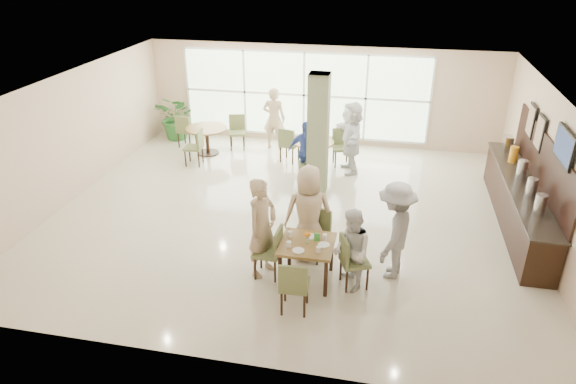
% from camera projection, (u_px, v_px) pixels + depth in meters
% --- Properties ---
extents(ground, '(10.00, 10.00, 0.00)m').
position_uv_depth(ground, '(290.00, 213.00, 11.17)').
color(ground, beige).
rests_on(ground, ground).
extents(room_shell, '(10.00, 10.00, 10.00)m').
position_uv_depth(room_shell, '(290.00, 139.00, 10.43)').
color(room_shell, white).
rests_on(room_shell, ground).
extents(window_bank, '(7.00, 0.04, 7.00)m').
position_uv_depth(window_bank, '(304.00, 95.00, 14.58)').
color(window_bank, silver).
rests_on(window_bank, ground).
extents(column, '(0.45, 0.45, 2.80)m').
position_uv_depth(column, '(318.00, 135.00, 11.54)').
color(column, '#697450').
rests_on(column, ground).
extents(main_table, '(0.91, 0.91, 0.75)m').
position_uv_depth(main_table, '(307.00, 248.00, 8.67)').
color(main_table, brown).
rests_on(main_table, ground).
extents(round_table_left, '(1.13, 1.13, 0.75)m').
position_uv_depth(round_table_left, '(207.00, 134.00, 14.09)').
color(round_table_left, brown).
rests_on(round_table_left, ground).
extents(round_table_right, '(1.04, 1.04, 0.75)m').
position_uv_depth(round_table_right, '(313.00, 148.00, 13.13)').
color(round_table_right, brown).
rests_on(round_table_right, ground).
extents(chairs_main_table, '(2.03, 2.08, 0.95)m').
position_uv_depth(chairs_main_table, '(308.00, 257.00, 8.73)').
color(chairs_main_table, olive).
rests_on(chairs_main_table, ground).
extents(chairs_table_left, '(2.00, 1.87, 0.95)m').
position_uv_depth(chairs_table_left, '(206.00, 137.00, 14.18)').
color(chairs_table_left, olive).
rests_on(chairs_table_left, ground).
extents(chairs_table_right, '(1.94, 1.79, 0.95)m').
position_uv_depth(chairs_table_right, '(313.00, 152.00, 13.15)').
color(chairs_table_right, olive).
rests_on(chairs_table_right, ground).
extents(tabletop_clutter, '(0.75, 0.69, 0.21)m').
position_uv_depth(tabletop_clutter, '(308.00, 240.00, 8.59)').
color(tabletop_clutter, white).
rests_on(tabletop_clutter, main_table).
extents(buffet_counter, '(0.64, 4.70, 1.95)m').
position_uv_depth(buffet_counter, '(519.00, 200.00, 10.52)').
color(buffet_counter, black).
rests_on(buffet_counter, ground).
extents(wall_tv, '(0.06, 1.00, 0.58)m').
position_uv_depth(wall_tv, '(565.00, 146.00, 8.81)').
color(wall_tv, black).
rests_on(wall_tv, ground).
extents(framed_art_a, '(0.05, 0.55, 0.70)m').
position_uv_depth(framed_art_a, '(540.00, 133.00, 10.35)').
color(framed_art_a, black).
rests_on(framed_art_a, ground).
extents(framed_art_b, '(0.05, 0.55, 0.70)m').
position_uv_depth(framed_art_b, '(531.00, 121.00, 11.05)').
color(framed_art_b, black).
rests_on(framed_art_b, ground).
extents(potted_plant, '(1.51, 1.51, 1.34)m').
position_uv_depth(potted_plant, '(177.00, 117.00, 15.12)').
color(potted_plant, '#296829').
rests_on(potted_plant, ground).
extents(teen_left, '(0.66, 0.78, 1.80)m').
position_uv_depth(teen_left, '(262.00, 228.00, 8.79)').
color(teen_left, tan).
rests_on(teen_left, ground).
extents(teen_far, '(0.99, 0.71, 1.81)m').
position_uv_depth(teen_far, '(309.00, 213.00, 9.25)').
color(teen_far, tan).
rests_on(teen_far, ground).
extents(teen_right, '(0.80, 0.87, 1.46)m').
position_uv_depth(teen_right, '(352.00, 250.00, 8.46)').
color(teen_right, white).
rests_on(teen_right, ground).
extents(teen_standing, '(0.92, 1.27, 1.77)m').
position_uv_depth(teen_standing, '(395.00, 231.00, 8.72)').
color(teen_standing, gray).
rests_on(teen_standing, ground).
extents(adult_a, '(1.00, 0.69, 1.55)m').
position_uv_depth(adult_a, '(306.00, 152.00, 12.30)').
color(adult_a, '#3854AA').
rests_on(adult_a, ground).
extents(adult_b, '(1.19, 1.83, 1.83)m').
position_uv_depth(adult_b, '(351.00, 137.00, 12.84)').
color(adult_b, white).
rests_on(adult_b, ground).
extents(adult_standing, '(0.65, 0.43, 1.76)m').
position_uv_depth(adult_standing, '(274.00, 119.00, 14.32)').
color(adult_standing, tan).
rests_on(adult_standing, ground).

